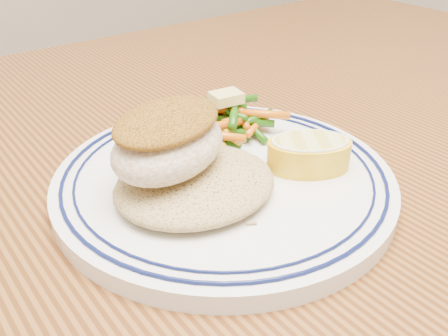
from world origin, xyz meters
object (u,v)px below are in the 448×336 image
plate (224,179)px  fish_fillet (168,140)px  lemon_wedge (309,152)px  dining_table (175,283)px  rice_pilaf (195,180)px  vegetable_pile (227,119)px

plate → fish_fillet: size_ratio=2.32×
plate → lemon_wedge: lemon_wedge is taller
dining_table → fish_fillet: (-0.01, -0.01, 0.15)m
rice_pilaf → dining_table: bearing=100.4°
plate → dining_table: bearing=153.5°
dining_table → lemon_wedge: bearing=-28.6°
plate → vegetable_pile: (0.05, 0.06, 0.02)m
rice_pilaf → lemon_wedge: size_ratio=1.45×
rice_pilaf → lemon_wedge: bearing=-14.3°
dining_table → rice_pilaf: size_ratio=11.93×
rice_pilaf → vegetable_pile: 0.11m
rice_pilaf → vegetable_pile: (0.08, 0.07, 0.00)m
dining_table → vegetable_pile: (0.09, 0.04, 0.13)m
rice_pilaf → lemon_wedge: (0.10, -0.02, 0.00)m
vegetable_pile → fish_fillet: bearing=-151.1°
fish_fillet → vegetable_pile: (0.09, 0.05, -0.03)m
plate → vegetable_pile: 0.08m
rice_pilaf → vegetable_pile: vegetable_pile is taller
fish_fillet → plate: bearing=-7.4°
dining_table → fish_fillet: 0.16m
vegetable_pile → lemon_wedge: bearing=-81.4°
dining_table → vegetable_pile: 0.16m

